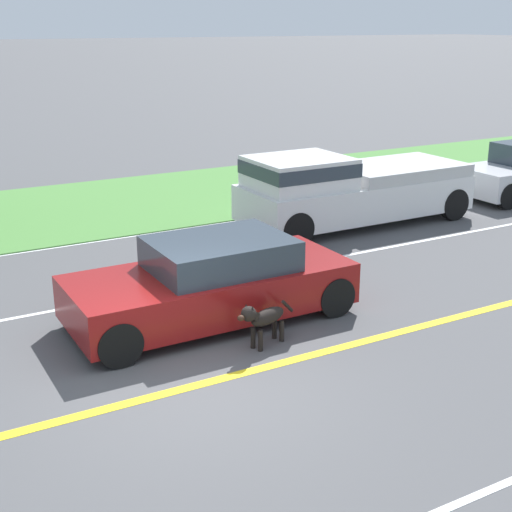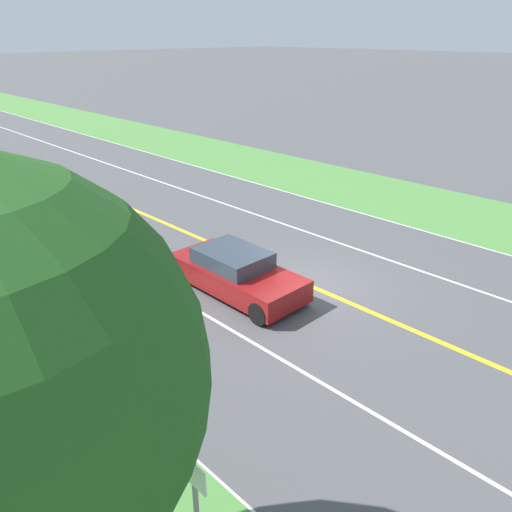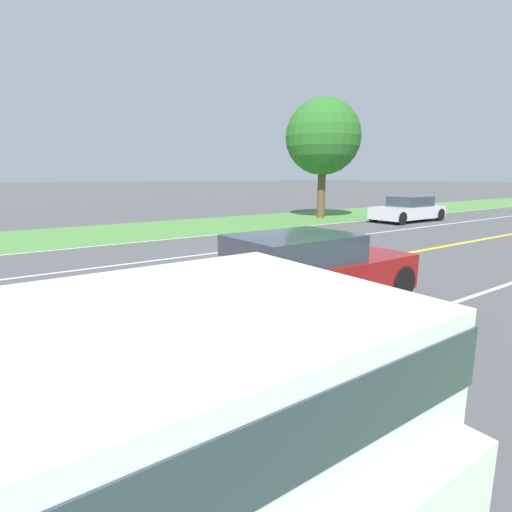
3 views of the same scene
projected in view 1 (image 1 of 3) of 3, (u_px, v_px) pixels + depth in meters
name	position (u px, v px, depth m)	size (l,w,h in m)	color
ground_plane	(189.00, 388.00, 9.37)	(400.00, 400.00, 0.00)	#4C4C4F
centre_divider_line	(189.00, 387.00, 9.37)	(0.18, 160.00, 0.01)	yellow
lane_edge_line_right	(53.00, 248.00, 15.16)	(0.14, 160.00, 0.01)	white
lane_dash_same_dir	(105.00, 301.00, 12.27)	(0.10, 160.00, 0.01)	white
grass_verge_right	(22.00, 215.00, 17.64)	(6.00, 160.00, 0.03)	#4C843D
ego_car	(212.00, 282.00, 11.34)	(1.92, 4.51, 1.33)	maroon
dog	(263.00, 318.00, 10.41)	(0.45, 1.14, 0.75)	black
pickup_truck	(347.00, 188.00, 16.65)	(2.09, 5.57, 1.72)	silver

